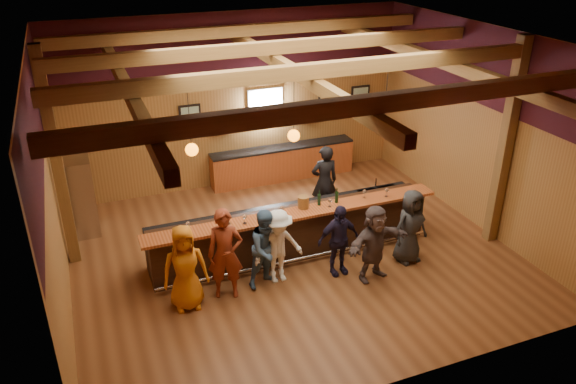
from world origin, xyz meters
name	(u,v)px	position (x,y,z in m)	size (l,w,h in m)	color
room	(293,109)	(0.00, 0.06, 3.21)	(9.04, 9.00, 4.52)	brown
bar_counter	(291,230)	(0.02, 0.15, 0.52)	(6.30, 1.07, 1.11)	black
back_bar_cabinet	(283,163)	(1.20, 3.72, 0.48)	(4.00, 0.52, 0.95)	#933F1A
window	(265,106)	(0.80, 3.95, 2.05)	(0.95, 0.09, 0.95)	silver
framed_pictures	(296,101)	(1.67, 3.94, 2.10)	(5.35, 0.05, 0.45)	black
wine_shelves	(266,123)	(0.80, 3.88, 1.62)	(3.00, 0.18, 0.30)	#933F1A
pendant_lights	(294,135)	(0.00, 0.00, 2.71)	(4.24, 0.24, 1.37)	black
stainless_fridge	(79,198)	(-4.10, 2.60, 0.90)	(0.70, 0.70, 1.80)	silver
customer_orange	(185,268)	(-2.47, -0.93, 0.84)	(0.82, 0.53, 1.67)	#CB6A13
customer_redvest	(225,254)	(-1.70, -0.86, 0.91)	(0.66, 0.43, 1.81)	maroon
customer_denim	(267,248)	(-0.87, -0.80, 0.81)	(0.79, 0.61, 1.62)	#426184
customer_white	(278,247)	(-0.63, -0.77, 0.78)	(1.00, 0.58, 1.55)	white
customer_navy	(338,240)	(0.57, -0.96, 0.76)	(0.89, 0.37, 1.52)	#1D1830
customer_brown	(374,243)	(1.15, -1.37, 0.79)	(1.47, 0.47, 1.59)	#574646
customer_dark	(410,226)	(2.15, -1.08, 0.80)	(0.79, 0.51, 1.61)	#28292B
bartender	(324,181)	(1.35, 1.39, 0.89)	(0.65, 0.43, 1.79)	black
ice_bucket	(303,202)	(0.20, -0.04, 1.24)	(0.23, 0.23, 0.25)	brown
bottle_a	(319,200)	(0.56, -0.05, 1.23)	(0.07, 0.07, 0.32)	black
bottle_b	(337,197)	(0.95, -0.08, 1.24)	(0.07, 0.07, 0.32)	black
glass_a	(176,231)	(-2.46, -0.25, 1.24)	(0.08, 0.08, 0.18)	silver
glass_b	(188,224)	(-2.21, -0.13, 1.25)	(0.09, 0.09, 0.20)	silver
glass_c	(229,218)	(-1.41, -0.14, 1.23)	(0.07, 0.07, 0.17)	silver
glass_d	(245,217)	(-1.12, -0.24, 1.25)	(0.09, 0.09, 0.20)	silver
glass_e	(282,208)	(-0.31, -0.16, 1.25)	(0.09, 0.09, 0.20)	silver
glass_f	(330,201)	(0.74, -0.20, 1.24)	(0.08, 0.08, 0.19)	silver
glass_g	(365,192)	(1.60, -0.10, 1.25)	(0.08, 0.08, 0.19)	silver
glass_h	(387,191)	(2.07, -0.22, 1.25)	(0.09, 0.09, 0.19)	silver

